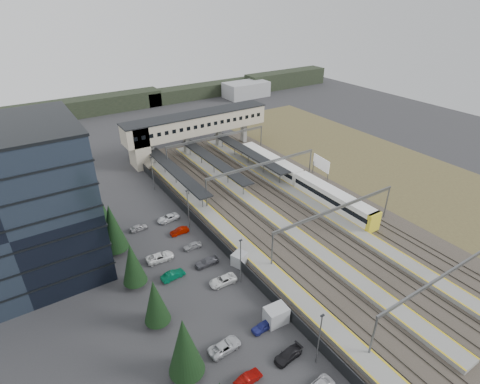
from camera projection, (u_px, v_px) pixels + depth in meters
ground at (254, 240)px, 68.24m from camera, size 220.00×220.00×0.00m
office_building at (3, 210)px, 54.07m from camera, size 24.30×18.30×24.30m
conifer_row at (141, 276)px, 52.60m from camera, size 4.42×49.82×9.50m
car_park at (209, 288)px, 56.44m from camera, size 10.64×44.69×1.30m
lampposts at (211, 231)px, 63.26m from camera, size 0.50×53.25×8.07m
fence at (209, 233)px, 68.34m from camera, size 0.08×90.00×2.00m
relay_cabin_near at (276, 315)px, 50.96m from camera, size 3.20×2.45×2.54m
relay_cabin_far at (239, 259)px, 61.81m from camera, size 2.90×2.69×2.14m
rail_corridor at (277, 212)px, 76.21m from camera, size 34.00×90.00×0.92m
canopies at (214, 161)px, 89.54m from camera, size 23.10×30.00×3.28m
footbridge at (188, 127)px, 98.98m from camera, size 40.40×6.40×11.20m
gantries at (296, 188)px, 73.26m from camera, size 28.40×62.28×7.17m
train at (300, 180)px, 84.48m from camera, size 3.06×42.54×3.85m
billboard at (321, 164)px, 89.05m from camera, size 0.88×6.01×5.14m
scrub_east at (390, 172)px, 93.29m from camera, size 34.00×120.00×0.06m
treeline_far at (169, 96)px, 146.04m from camera, size 170.00×19.00×7.00m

